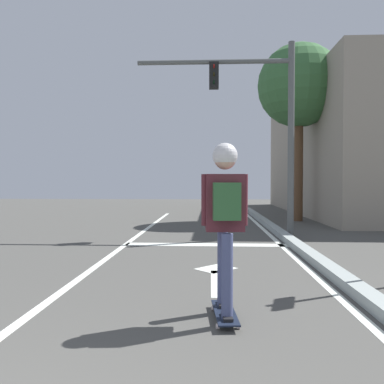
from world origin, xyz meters
name	(u,v)px	position (x,y,z in m)	size (l,w,h in m)	color
lane_line_center	(105,259)	(-0.49, 6.00, 0.00)	(0.12, 20.00, 0.01)	silver
lane_line_curbside	(299,261)	(2.89, 6.00, 0.00)	(0.12, 20.00, 0.01)	silver
stop_bar	(206,245)	(1.27, 7.70, 0.00)	(3.54, 0.40, 0.01)	silver
lane_arrow_stem	(217,282)	(1.45, 4.53, 0.00)	(0.16, 1.40, 0.01)	silver
lane_arrow_head	(216,268)	(1.45, 5.38, 0.00)	(0.56, 0.44, 0.01)	silver
curb_strip	(314,258)	(3.14, 6.00, 0.07)	(0.24, 24.00, 0.14)	#969F9C
skateboard	(225,313)	(1.51, 3.14, 0.06)	(0.27, 0.78, 0.08)	black
skater	(225,205)	(1.51, 3.12, 1.15)	(0.47, 0.62, 1.68)	#444C75
traffic_signal_mast	(257,108)	(2.53, 9.20, 3.26)	(3.98, 0.34, 4.90)	#595D5B
roadside_tree	(299,87)	(4.45, 13.03, 4.70)	(2.88, 2.88, 6.19)	brown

